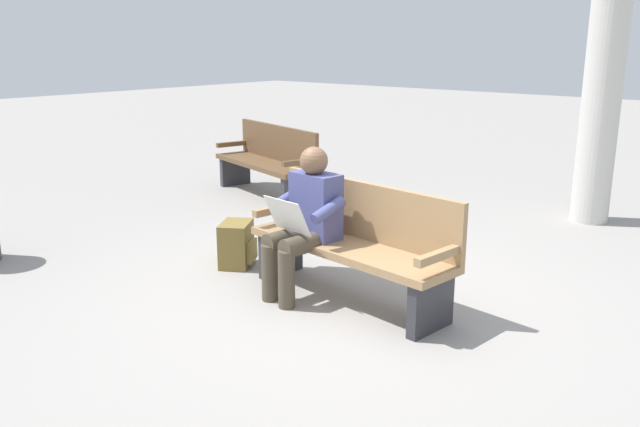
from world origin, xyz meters
name	(u,v)px	position (x,y,z in m)	size (l,w,h in m)	color
ground_plane	(347,299)	(0.00, 0.00, 0.00)	(40.00, 40.00, 0.00)	gray
bench_near	(354,241)	(-0.01, -0.07, 0.46)	(1.84, 0.67, 0.90)	#9E7A51
person_seated	(305,218)	(0.32, 0.13, 0.63)	(0.60, 0.60, 1.18)	#474C84
backpack	(237,244)	(1.25, 0.01, 0.20)	(0.41, 0.43, 0.40)	brown
bench_far	(268,160)	(2.97, -2.15, 0.46)	(1.86, 0.92, 0.90)	brown
support_pillar	(604,79)	(-0.66, -3.57, 1.56)	(0.41, 0.41, 3.13)	beige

